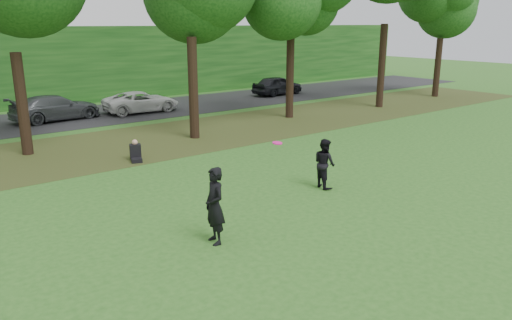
{
  "coord_description": "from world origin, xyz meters",
  "views": [
    {
      "loc": [
        -7.8,
        -7.51,
        5.23
      ],
      "look_at": [
        0.95,
        3.71,
        1.3
      ],
      "focal_mm": 35.0,
      "sensor_mm": 36.0,
      "label": 1
    }
  ],
  "objects": [
    {
      "name": "player_right",
      "position": [
        3.54,
        3.4,
        0.82
      ],
      "size": [
        0.76,
        0.89,
        1.63
      ],
      "primitive_type": "imported",
      "rotation": [
        0.0,
        0.0,
        1.38
      ],
      "color": "black",
      "rests_on": "ground"
    },
    {
      "name": "frisbee",
      "position": [
        0.6,
        2.34,
        2.13
      ],
      "size": [
        0.29,
        0.29,
        0.06
      ],
      "color": "#F11491",
      "rests_on": "ground"
    },
    {
      "name": "player_left",
      "position": [
        -1.64,
        2.01,
        0.96
      ],
      "size": [
        0.57,
        0.76,
        1.92
      ],
      "primitive_type": "imported",
      "rotation": [
        0.0,
        0.0,
        -1.73
      ],
      "color": "black",
      "rests_on": "ground"
    },
    {
      "name": "seated_person",
      "position": [
        0.08,
        10.26,
        0.31
      ],
      "size": [
        0.63,
        0.82,
        0.83
      ],
      "rotation": [
        0.0,
        0.0,
        -0.33
      ],
      "color": "black",
      "rests_on": "ground"
    },
    {
      "name": "ground",
      "position": [
        0.0,
        0.0,
        0.0
      ],
      "size": [
        120.0,
        120.0,
        0.0
      ],
      "primitive_type": "plane",
      "color": "#26571B",
      "rests_on": "ground"
    },
    {
      "name": "parked_cars",
      "position": [
        -0.98,
        20.53,
        0.71
      ],
      "size": [
        37.68,
        2.88,
        1.51
      ],
      "color": "black",
      "rests_on": "street"
    },
    {
      "name": "far_hedge",
      "position": [
        0.0,
        27.0,
        2.5
      ],
      "size": [
        70.0,
        3.0,
        5.0
      ],
      "primitive_type": "cube",
      "color": "#113E12",
      "rests_on": "ground"
    },
    {
      "name": "leaf_litter",
      "position": [
        0.0,
        13.0,
        0.01
      ],
      "size": [
        60.0,
        7.0,
        0.01
      ],
      "primitive_type": "cube",
      "color": "#433618",
      "rests_on": "ground"
    },
    {
      "name": "street",
      "position": [
        0.0,
        21.0,
        0.01
      ],
      "size": [
        70.0,
        7.0,
        0.02
      ],
      "primitive_type": "cube",
      "color": "black",
      "rests_on": "ground"
    }
  ]
}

